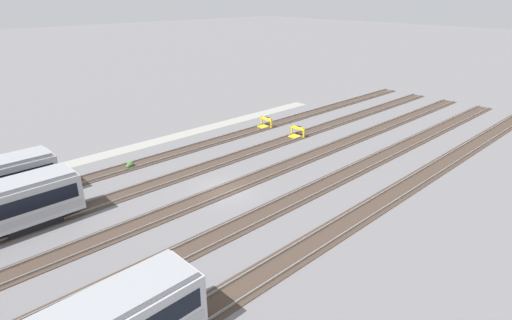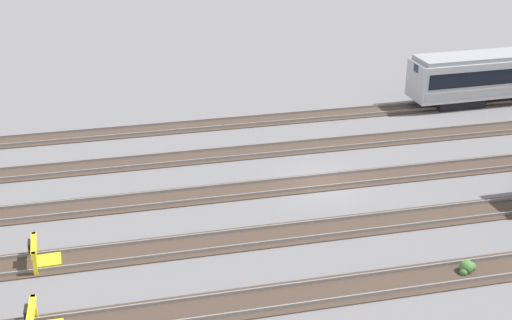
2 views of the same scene
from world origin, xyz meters
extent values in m
plane|color=slate|center=(0.00, 0.00, 0.00)|extent=(400.00, 400.00, 0.00)
cube|color=#9E9E93|center=(0.00, -14.89, 0.00)|extent=(54.00, 2.00, 0.01)
cube|color=#47382D|center=(0.00, -10.27, 0.03)|extent=(90.00, 2.23, 0.06)
cube|color=gray|center=(0.00, -9.55, 0.14)|extent=(90.00, 0.07, 0.15)
cube|color=gray|center=(0.00, -10.99, 0.14)|extent=(90.00, 0.07, 0.15)
cube|color=#47382D|center=(0.00, -5.14, 0.03)|extent=(90.00, 2.23, 0.06)
cube|color=gray|center=(0.00, -4.42, 0.14)|extent=(90.00, 0.07, 0.15)
cube|color=gray|center=(0.00, -5.85, 0.14)|extent=(90.00, 0.07, 0.15)
cube|color=#47382D|center=(0.00, 0.00, 0.03)|extent=(90.00, 2.24, 0.06)
cube|color=gray|center=(0.00, 0.72, 0.14)|extent=(90.00, 0.07, 0.15)
cube|color=gray|center=(0.00, -0.72, 0.14)|extent=(90.00, 0.07, 0.15)
cube|color=#47382D|center=(0.00, 5.14, 0.03)|extent=(90.00, 2.23, 0.06)
cube|color=gray|center=(0.00, 5.85, 0.14)|extent=(90.00, 0.07, 0.15)
cube|color=gray|center=(0.00, 4.42, 0.14)|extent=(90.00, 0.07, 0.15)
cube|color=#47382D|center=(0.00, 10.27, 0.03)|extent=(90.00, 2.23, 0.06)
cube|color=gray|center=(0.00, 10.99, 0.14)|extent=(90.00, 0.07, 0.15)
cube|color=gray|center=(0.00, 9.55, 0.14)|extent=(90.00, 0.07, 0.15)
cube|color=blue|center=(10.28, 10.07, 3.05)|extent=(0.10, 0.70, 0.56)
cube|color=blue|center=(10.28, -10.30, 3.05)|extent=(0.08, 0.70, 0.56)
cube|color=black|center=(13.66, -10.29, 0.35)|extent=(3.61, 2.25, 0.70)
cube|color=blue|center=(10.28, -5.24, 3.05)|extent=(0.09, 0.70, 0.56)
cube|color=black|center=(13.66, -5.20, 0.35)|extent=(3.62, 2.28, 0.70)
cube|color=yellow|center=(-14.99, -9.37, 0.57)|extent=(0.19, 0.19, 1.15)
cube|color=yellow|center=(-15.06, -11.17, 0.57)|extent=(0.19, 0.19, 1.15)
cube|color=yellow|center=(-15.03, -10.27, 1.00)|extent=(0.32, 2.01, 0.30)
cube|color=yellow|center=(-14.48, -10.29, 0.09)|extent=(1.14, 1.12, 0.18)
cube|color=black|center=(-15.21, -10.27, 1.00)|extent=(0.14, 0.60, 0.44)
cube|color=yellow|center=(-15.20, -4.24, 0.57)|extent=(0.19, 0.19, 1.15)
cube|color=yellow|center=(-15.13, -6.04, 0.57)|extent=(0.19, 0.19, 1.15)
cube|color=yellow|center=(-15.17, -5.14, 1.00)|extent=(0.32, 2.01, 0.30)
cube|color=yellow|center=(-14.62, -5.11, 0.09)|extent=(1.14, 1.12, 0.18)
cube|color=black|center=(-15.35, -5.14, 1.00)|extent=(0.14, 0.60, 0.44)
sphere|color=#4C7F3D|center=(3.53, -10.20, 0.28)|extent=(0.64, 0.64, 0.64)
sphere|color=#4C7F3D|center=(3.83, -10.08, 0.18)|extent=(0.44, 0.44, 0.44)
sphere|color=#4C7F3D|center=(3.31, -10.38, 0.14)|extent=(0.36, 0.36, 0.36)
camera|label=1|loc=(18.76, 24.19, 15.65)|focal=28.00mm
camera|label=2|loc=(-11.79, -34.31, 17.54)|focal=50.00mm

